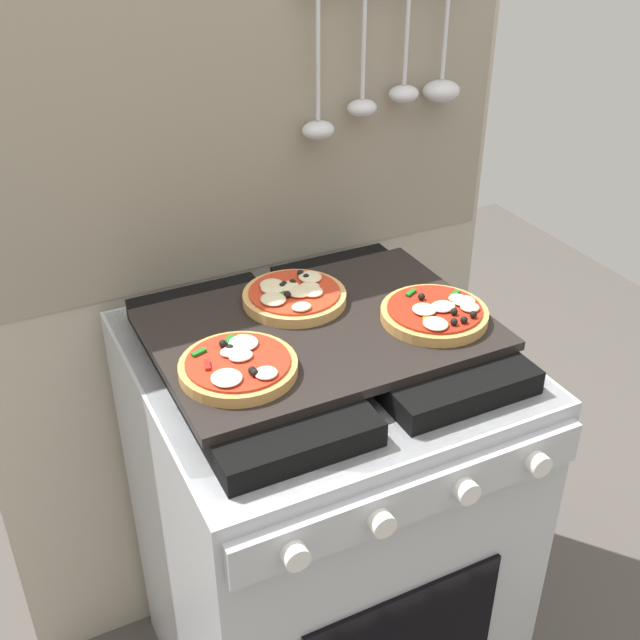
% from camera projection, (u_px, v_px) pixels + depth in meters
% --- Properties ---
extents(kitchen_backsplash, '(1.10, 0.09, 1.55)m').
position_uv_depth(kitchen_backsplash, '(249.00, 301.00, 1.62)').
color(kitchen_backsplash, '#B2A893').
rests_on(kitchen_backsplash, ground_plane).
extents(stove, '(0.60, 0.64, 0.90)m').
position_uv_depth(stove, '(320.00, 530.00, 1.54)').
color(stove, '#B7BABF').
rests_on(stove, ground_plane).
extents(baking_tray, '(0.54, 0.38, 0.02)m').
position_uv_depth(baking_tray, '(320.00, 329.00, 1.30)').
color(baking_tray, black).
rests_on(baking_tray, stove).
extents(pizza_left, '(0.18, 0.18, 0.03)m').
position_uv_depth(pizza_left, '(238.00, 366.00, 1.18)').
color(pizza_left, tan).
rests_on(pizza_left, baking_tray).
extents(pizza_right, '(0.18, 0.18, 0.03)m').
position_uv_depth(pizza_right, '(436.00, 313.00, 1.31)').
color(pizza_right, tan).
rests_on(pizza_right, baking_tray).
extents(pizza_center, '(0.18, 0.18, 0.03)m').
position_uv_depth(pizza_center, '(294.00, 295.00, 1.36)').
color(pizza_center, tan).
rests_on(pizza_center, baking_tray).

